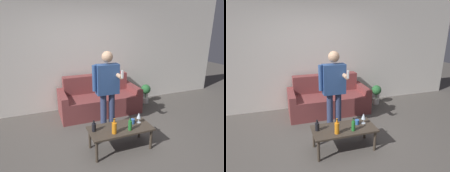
# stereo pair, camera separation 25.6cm
# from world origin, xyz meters

# --- Properties ---
(ground_plane) EXTENTS (16.00, 16.00, 0.00)m
(ground_plane) POSITION_xyz_m (0.00, 0.00, 0.00)
(ground_plane) COLOR #514C47
(wall_back) EXTENTS (8.00, 0.06, 2.70)m
(wall_back) POSITION_xyz_m (0.00, 2.07, 1.35)
(wall_back) COLOR silver
(wall_back) RESTS_ON ground_plane
(couch) EXTENTS (1.85, 0.83, 0.86)m
(couch) POSITION_xyz_m (0.26, 1.59, 0.31)
(couch) COLOR brown
(couch) RESTS_ON ground_plane
(coffee_table) EXTENTS (1.05, 0.50, 0.39)m
(coffee_table) POSITION_xyz_m (0.13, 0.04, 0.35)
(coffee_table) COLOR #3D3328
(coffee_table) RESTS_ON ground_plane
(bottle_orange) EXTENTS (0.06, 0.06, 0.22)m
(bottle_orange) POSITION_xyz_m (0.25, -0.08, 0.48)
(bottle_orange) COLOR #23752D
(bottle_orange) RESTS_ON coffee_table
(bottle_green) EXTENTS (0.08, 0.08, 0.25)m
(bottle_green) POSITION_xyz_m (-0.03, -0.09, 0.49)
(bottle_green) COLOR orange
(bottle_green) RESTS_ON coffee_table
(bottle_dark) EXTENTS (0.07, 0.07, 0.18)m
(bottle_dark) POSITION_xyz_m (-0.30, 0.10, 0.46)
(bottle_dark) COLOR black
(bottle_dark) RESTS_ON coffee_table
(wine_glass_near) EXTENTS (0.08, 0.08, 0.19)m
(wine_glass_near) POSITION_xyz_m (0.50, 0.10, 0.52)
(wine_glass_near) COLOR silver
(wine_glass_near) RESTS_ON coffee_table
(cup_on_table) EXTENTS (0.07, 0.07, 0.08)m
(cup_on_table) POSITION_xyz_m (0.39, 0.10, 0.43)
(cup_on_table) COLOR #3366B2
(cup_on_table) RESTS_ON coffee_table
(person_standing_front) EXTENTS (0.51, 0.41, 1.57)m
(person_standing_front) POSITION_xyz_m (0.16, 0.73, 0.92)
(person_standing_front) COLOR navy
(person_standing_front) RESTS_ON ground_plane
(potted_plant) EXTENTS (0.25, 0.25, 0.51)m
(potted_plant) POSITION_xyz_m (1.59, 1.68, 0.31)
(potted_plant) COLOR silver
(potted_plant) RESTS_ON ground_plane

